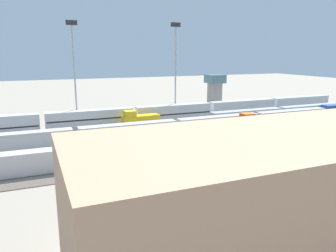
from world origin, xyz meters
TOP-DOWN VIEW (x-y plane):
  - ground_plane at (0.00, 0.00)m, footprint 400.00×400.00m
  - track_bed_0 at (0.00, -17.50)m, footprint 140.00×2.80m
  - track_bed_1 at (0.00, -12.50)m, footprint 140.00×2.80m
  - track_bed_2 at (0.00, -7.50)m, footprint 140.00×2.80m
  - track_bed_3 at (0.00, -2.50)m, footprint 140.00×2.80m
  - track_bed_4 at (0.00, 2.50)m, footprint 140.00×2.80m
  - track_bed_5 at (0.00, 7.50)m, footprint 140.00×2.80m
  - track_bed_6 at (0.00, 12.50)m, footprint 140.00×2.80m
  - track_bed_7 at (0.00, 17.50)m, footprint 140.00×2.80m
  - train_on_track_3 at (3.74, -2.50)m, footprint 139.00×3.00m
  - train_on_track_4 at (-17.59, 2.50)m, footprint 10.00×3.00m
  - train_on_track_1 at (8.63, -12.50)m, footprint 10.00×3.00m
  - train_on_track_2 at (-34.18, -7.50)m, footprint 47.20×3.06m
  - train_on_track_6 at (4.00, 12.50)m, footprint 139.00×3.00m
  - train_on_track_0 at (-3.50, -17.50)m, footprint 119.80×3.06m
  - light_mast_0 at (-5.02, -19.93)m, footprint 2.80×0.70m
  - light_mast_2 at (23.92, -19.67)m, footprint 2.80×0.70m
  - maintenance_shed at (12.61, 46.90)m, footprint 41.49×15.82m
  - control_tower at (-27.06, -34.14)m, footprint 6.00×6.00m

SIDE VIEW (x-z plane):
  - ground_plane at x=0.00m, z-range 0.00..0.00m
  - track_bed_0 at x=0.00m, z-range 0.00..0.12m
  - track_bed_1 at x=0.00m, z-range 0.00..0.12m
  - track_bed_2 at x=0.00m, z-range 0.00..0.12m
  - track_bed_3 at x=0.00m, z-range 0.00..0.12m
  - track_bed_4 at x=0.00m, z-range 0.00..0.12m
  - track_bed_5 at x=0.00m, z-range 0.00..0.12m
  - track_bed_6 at x=0.00m, z-range 0.00..0.12m
  - track_bed_7 at x=0.00m, z-range 0.00..0.12m
  - train_on_track_2 at x=-34.18m, z-range 0.12..3.92m
  - train_on_track_3 at x=3.74m, z-range -0.13..4.27m
  - train_on_track_6 at x=4.00m, z-range -0.13..4.27m
  - train_on_track_4 at x=-17.59m, z-range -0.34..4.66m
  - train_on_track_1 at x=8.63m, z-range -0.34..4.66m
  - train_on_track_0 at x=-3.50m, z-range 0.11..5.11m
  - maintenance_shed at x=12.61m, z-range 0.00..12.79m
  - control_tower at x=-27.06m, z-range 1.09..13.45m
  - light_mast_2 at x=23.92m, z-range 3.77..31.76m
  - light_mast_0 at x=-5.02m, z-range 3.79..32.22m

